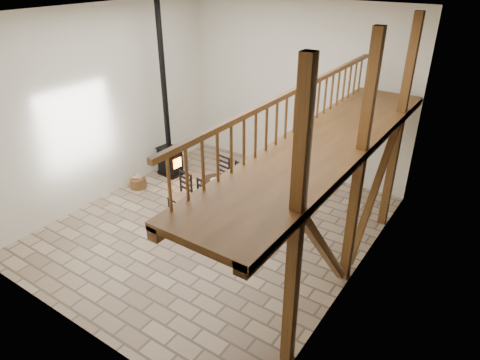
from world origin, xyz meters
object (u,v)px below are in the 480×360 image
Objects in this scene: wood_stove at (168,140)px; dining_table at (233,202)px; log_stack at (135,183)px; log_basket at (138,182)px.

dining_table is at bearing -11.94° from wood_stove.
log_stack is (-3.28, -0.28, -0.31)m from dining_table.
wood_stove reaches higher than dining_table.
dining_table is at bearing 4.96° from log_stack.
wood_stove is 1.53m from log_basket.
dining_table is 8.76× the size of log_stack.
wood_stove reaches higher than log_stack.
dining_table is at bearing 4.75° from log_basket.
log_basket is 1.44× the size of log_stack.
dining_table reaches higher than log_stack.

